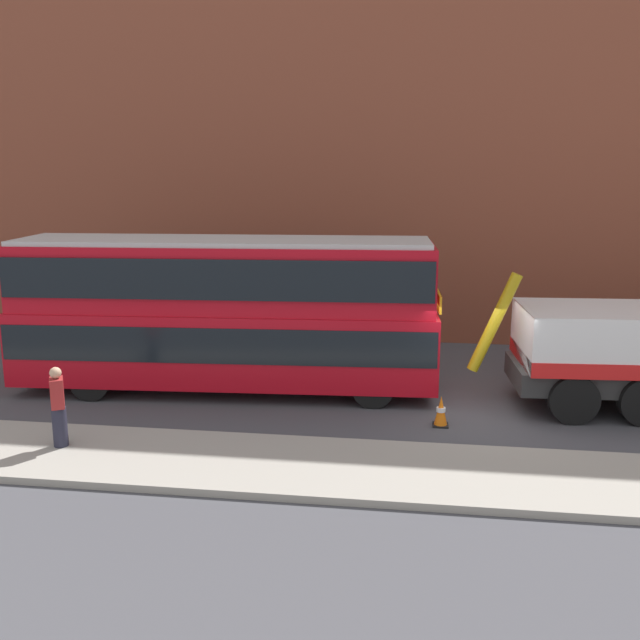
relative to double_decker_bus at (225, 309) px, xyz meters
name	(u,v)px	position (x,y,z in m)	size (l,w,h in m)	color
ground_plane	(473,408)	(6.43, -0.53, -2.23)	(120.00, 120.00, 0.00)	#424247
near_kerb	(489,477)	(6.43, -4.73, -2.16)	(60.00, 2.80, 0.15)	gray
building_facade	(468,97)	(6.43, 6.64, 5.84)	(60.00, 1.50, 16.00)	brown
double_decker_bus	(225,309)	(0.00, 0.00, 0.00)	(11.15, 3.19, 4.06)	#B70C19
pedestrian_onlooker	(58,408)	(-2.32, -4.56, -1.25)	(0.42, 0.47, 1.71)	#232333
traffic_cone_near_bus	(441,412)	(5.59, -1.91, -1.89)	(0.36, 0.36, 0.72)	orange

